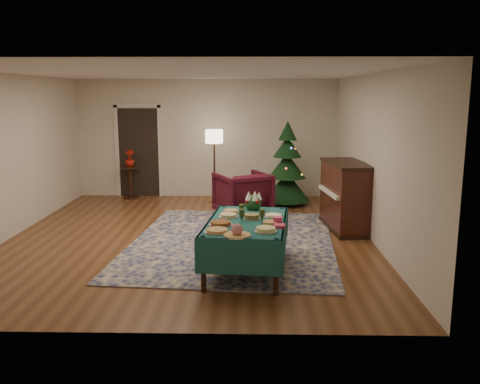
{
  "coord_description": "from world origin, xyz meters",
  "views": [
    {
      "loc": [
        1.02,
        -8.23,
        2.37
      ],
      "look_at": [
        0.85,
        -0.57,
        0.89
      ],
      "focal_mm": 38.0,
      "sensor_mm": 36.0,
      "label": 1
    }
  ],
  "objects_px": {
    "side_table": "(131,183)",
    "potted_plant": "(130,162)",
    "piano": "(346,197)",
    "floor_lamp": "(214,141)",
    "christmas_tree": "(287,167)",
    "buffet_table": "(247,231)",
    "gift_box": "(278,220)",
    "armchair": "(243,192)"
  },
  "relations": [
    {
      "from": "christmas_tree",
      "to": "armchair",
      "type": "bearing_deg",
      "value": -129.62
    },
    {
      "from": "armchair",
      "to": "christmas_tree",
      "type": "xyz_separation_m",
      "value": [
        0.94,
        1.13,
        0.33
      ]
    },
    {
      "from": "floor_lamp",
      "to": "side_table",
      "type": "distance_m",
      "value": 2.22
    },
    {
      "from": "buffet_table",
      "to": "gift_box",
      "type": "bearing_deg",
      "value": -20.46
    },
    {
      "from": "floor_lamp",
      "to": "potted_plant",
      "type": "distance_m",
      "value": 2.04
    },
    {
      "from": "buffet_table",
      "to": "floor_lamp",
      "type": "height_order",
      "value": "floor_lamp"
    },
    {
      "from": "gift_box",
      "to": "armchair",
      "type": "bearing_deg",
      "value": 98.93
    },
    {
      "from": "buffet_table",
      "to": "side_table",
      "type": "relative_size",
      "value": 2.59
    },
    {
      "from": "piano",
      "to": "potted_plant",
      "type": "bearing_deg",
      "value": 149.23
    },
    {
      "from": "buffet_table",
      "to": "christmas_tree",
      "type": "height_order",
      "value": "christmas_tree"
    },
    {
      "from": "christmas_tree",
      "to": "side_table",
      "type": "bearing_deg",
      "value": 170.85
    },
    {
      "from": "floor_lamp",
      "to": "armchair",
      "type": "bearing_deg",
      "value": -65.03
    },
    {
      "from": "side_table",
      "to": "potted_plant",
      "type": "relative_size",
      "value": 1.89
    },
    {
      "from": "side_table",
      "to": "piano",
      "type": "relative_size",
      "value": 0.5
    },
    {
      "from": "gift_box",
      "to": "christmas_tree",
      "type": "relative_size",
      "value": 0.06
    },
    {
      "from": "potted_plant",
      "to": "christmas_tree",
      "type": "relative_size",
      "value": 0.21
    },
    {
      "from": "side_table",
      "to": "piano",
      "type": "bearing_deg",
      "value": -30.77
    },
    {
      "from": "armchair",
      "to": "floor_lamp",
      "type": "height_order",
      "value": "floor_lamp"
    },
    {
      "from": "armchair",
      "to": "potted_plant",
      "type": "distance_m",
      "value": 3.13
    },
    {
      "from": "gift_box",
      "to": "christmas_tree",
      "type": "bearing_deg",
      "value": 84.53
    },
    {
      "from": "armchair",
      "to": "side_table",
      "type": "distance_m",
      "value": 3.12
    },
    {
      "from": "gift_box",
      "to": "piano",
      "type": "xyz_separation_m",
      "value": [
        1.32,
        2.35,
        -0.16
      ]
    },
    {
      "from": "buffet_table",
      "to": "piano",
      "type": "relative_size",
      "value": 1.3
    },
    {
      "from": "christmas_tree",
      "to": "piano",
      "type": "distance_m",
      "value": 2.27
    },
    {
      "from": "buffet_table",
      "to": "side_table",
      "type": "xyz_separation_m",
      "value": [
        -2.71,
        4.84,
        -0.2
      ]
    },
    {
      "from": "gift_box",
      "to": "armchair",
      "type": "relative_size",
      "value": 0.12
    },
    {
      "from": "armchair",
      "to": "piano",
      "type": "relative_size",
      "value": 0.66
    },
    {
      "from": "gift_box",
      "to": "buffet_table",
      "type": "bearing_deg",
      "value": 159.54
    },
    {
      "from": "side_table",
      "to": "potted_plant",
      "type": "distance_m",
      "value": 0.48
    },
    {
      "from": "buffet_table",
      "to": "gift_box",
      "type": "distance_m",
      "value": 0.47
    },
    {
      "from": "gift_box",
      "to": "potted_plant",
      "type": "relative_size",
      "value": 0.29
    },
    {
      "from": "potted_plant",
      "to": "christmas_tree",
      "type": "xyz_separation_m",
      "value": [
        3.54,
        -0.57,
        -0.03
      ]
    },
    {
      "from": "floor_lamp",
      "to": "piano",
      "type": "height_order",
      "value": "floor_lamp"
    },
    {
      "from": "potted_plant",
      "to": "christmas_tree",
      "type": "distance_m",
      "value": 3.59
    },
    {
      "from": "potted_plant",
      "to": "piano",
      "type": "bearing_deg",
      "value": -30.77
    },
    {
      "from": "buffet_table",
      "to": "christmas_tree",
      "type": "distance_m",
      "value": 4.36
    },
    {
      "from": "gift_box",
      "to": "armchair",
      "type": "height_order",
      "value": "armchair"
    },
    {
      "from": "side_table",
      "to": "christmas_tree",
      "type": "xyz_separation_m",
      "value": [
        3.54,
        -0.57,
        0.45
      ]
    },
    {
      "from": "piano",
      "to": "floor_lamp",
      "type": "bearing_deg",
      "value": 136.8
    },
    {
      "from": "piano",
      "to": "side_table",
      "type": "bearing_deg",
      "value": 149.23
    },
    {
      "from": "piano",
      "to": "buffet_table",
      "type": "bearing_deg",
      "value": -128.17
    },
    {
      "from": "armchair",
      "to": "piano",
      "type": "xyz_separation_m",
      "value": [
        1.84,
        -0.94,
        0.11
      ]
    }
  ]
}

